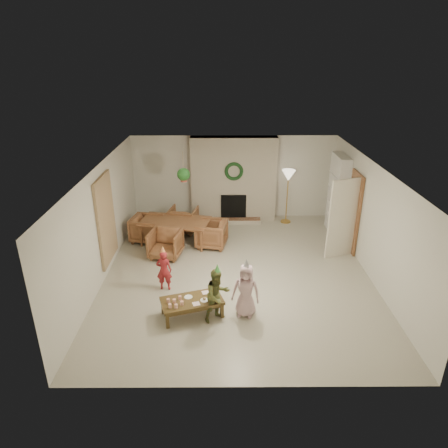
{
  "coord_description": "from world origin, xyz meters",
  "views": [
    {
      "loc": [
        -0.35,
        -8.19,
        4.74
      ],
      "look_at": [
        -0.3,
        0.4,
        1.05
      ],
      "focal_mm": 32.38,
      "sensor_mm": 36.0,
      "label": 1
    }
  ],
  "objects_px": {
    "dining_chair_right": "(211,234)",
    "dining_chair_near": "(166,244)",
    "child_plaid": "(218,295)",
    "dining_chair_far": "(183,220)",
    "dining_chair_left": "(147,229)",
    "dining_table": "(175,232)",
    "child_pink": "(246,291)",
    "child_red": "(164,270)",
    "coffee_table_top": "(192,301)"
  },
  "relations": [
    {
      "from": "dining_chair_near",
      "to": "child_red",
      "type": "relative_size",
      "value": 0.84
    },
    {
      "from": "dining_table",
      "to": "child_pink",
      "type": "bearing_deg",
      "value": -51.02
    },
    {
      "from": "dining_chair_near",
      "to": "dining_chair_left",
      "type": "distance_m",
      "value": 1.12
    },
    {
      "from": "dining_table",
      "to": "coffee_table_top",
      "type": "height_order",
      "value": "dining_table"
    },
    {
      "from": "child_red",
      "to": "dining_chair_far",
      "type": "bearing_deg",
      "value": -90.02
    },
    {
      "from": "dining_chair_far",
      "to": "dining_table",
      "type": "bearing_deg",
      "value": 90.0
    },
    {
      "from": "child_plaid",
      "to": "dining_chair_left",
      "type": "bearing_deg",
      "value": 84.99
    },
    {
      "from": "child_pink",
      "to": "dining_chair_near",
      "type": "bearing_deg",
      "value": 140.24
    },
    {
      "from": "dining_table",
      "to": "dining_chair_right",
      "type": "distance_m",
      "value": 0.99
    },
    {
      "from": "coffee_table_top",
      "to": "child_red",
      "type": "relative_size",
      "value": 1.28
    },
    {
      "from": "dining_chair_right",
      "to": "dining_chair_near",
      "type": "bearing_deg",
      "value": -51.34
    },
    {
      "from": "coffee_table_top",
      "to": "child_pink",
      "type": "height_order",
      "value": "child_pink"
    },
    {
      "from": "dining_chair_right",
      "to": "coffee_table_top",
      "type": "xyz_separation_m",
      "value": [
        -0.3,
        -3.04,
        -0.02
      ]
    },
    {
      "from": "dining_table",
      "to": "child_red",
      "type": "distance_m",
      "value": 2.28
    },
    {
      "from": "dining_chair_far",
      "to": "coffee_table_top",
      "type": "relative_size",
      "value": 0.66
    },
    {
      "from": "dining_table",
      "to": "dining_chair_near",
      "type": "distance_m",
      "value": 0.79
    },
    {
      "from": "dining_chair_right",
      "to": "child_red",
      "type": "distance_m",
      "value": 2.3
    },
    {
      "from": "dining_chair_far",
      "to": "dining_chair_left",
      "type": "bearing_deg",
      "value": 45.0
    },
    {
      "from": "dining_chair_near",
      "to": "dining_chair_far",
      "type": "bearing_deg",
      "value": 90.0
    },
    {
      "from": "dining_chair_right",
      "to": "coffee_table_top",
      "type": "relative_size",
      "value": 0.66
    },
    {
      "from": "dining_chair_near",
      "to": "dining_chair_left",
      "type": "bearing_deg",
      "value": 135.0
    },
    {
      "from": "dining_chair_left",
      "to": "child_red",
      "type": "distance_m",
      "value": 2.55
    },
    {
      "from": "child_pink",
      "to": "dining_chair_left",
      "type": "bearing_deg",
      "value": 139.34
    },
    {
      "from": "dining_chair_near",
      "to": "child_pink",
      "type": "height_order",
      "value": "child_pink"
    },
    {
      "from": "dining_table",
      "to": "dining_chair_near",
      "type": "height_order",
      "value": "dining_chair_near"
    },
    {
      "from": "dining_chair_near",
      "to": "dining_chair_right",
      "type": "distance_m",
      "value": 1.27
    },
    {
      "from": "dining_chair_near",
      "to": "dining_chair_left",
      "type": "relative_size",
      "value": 1.0
    },
    {
      "from": "dining_table",
      "to": "coffee_table_top",
      "type": "relative_size",
      "value": 1.54
    },
    {
      "from": "child_plaid",
      "to": "coffee_table_top",
      "type": "bearing_deg",
      "value": 132.29
    },
    {
      "from": "dining_chair_right",
      "to": "child_pink",
      "type": "height_order",
      "value": "child_pink"
    },
    {
      "from": "dining_chair_far",
      "to": "dining_chair_near",
      "type": "bearing_deg",
      "value": 90.0
    },
    {
      "from": "dining_chair_near",
      "to": "coffee_table_top",
      "type": "bearing_deg",
      "value": -60.46
    },
    {
      "from": "dining_chair_right",
      "to": "child_red",
      "type": "relative_size",
      "value": 0.84
    },
    {
      "from": "dining_chair_right",
      "to": "dining_chair_left",
      "type": "bearing_deg",
      "value": -90.0
    },
    {
      "from": "dining_chair_far",
      "to": "coffee_table_top",
      "type": "distance_m",
      "value": 4.04
    },
    {
      "from": "dining_chair_far",
      "to": "dining_chair_left",
      "type": "distance_m",
      "value": 1.12
    },
    {
      "from": "child_red",
      "to": "child_plaid",
      "type": "xyz_separation_m",
      "value": [
        1.15,
        -1.08,
        0.08
      ]
    },
    {
      "from": "dining_chair_near",
      "to": "child_plaid",
      "type": "height_order",
      "value": "child_plaid"
    },
    {
      "from": "dining_chair_left",
      "to": "child_red",
      "type": "height_order",
      "value": "child_red"
    },
    {
      "from": "dining_chair_right",
      "to": "child_red",
      "type": "xyz_separation_m",
      "value": [
        -0.96,
        -2.08,
        0.11
      ]
    },
    {
      "from": "child_plaid",
      "to": "dining_chair_far",
      "type": "bearing_deg",
      "value": 69.81
    },
    {
      "from": "dining_chair_left",
      "to": "dining_table",
      "type": "bearing_deg",
      "value": -90.0
    },
    {
      "from": "dining_chair_right",
      "to": "child_plaid",
      "type": "distance_m",
      "value": 3.18
    },
    {
      "from": "dining_chair_right",
      "to": "child_pink",
      "type": "relative_size",
      "value": 0.71
    },
    {
      "from": "dining_chair_left",
      "to": "child_plaid",
      "type": "height_order",
      "value": "child_plaid"
    },
    {
      "from": "dining_table",
      "to": "child_pink",
      "type": "xyz_separation_m",
      "value": [
        1.7,
        -3.21,
        0.23
      ]
    },
    {
      "from": "dining_chair_right",
      "to": "child_pink",
      "type": "bearing_deg",
      "value": 24.66
    },
    {
      "from": "dining_chair_near",
      "to": "dining_chair_far",
      "type": "distance_m",
      "value": 1.58
    },
    {
      "from": "dining_chair_far",
      "to": "child_red",
      "type": "bearing_deg",
      "value": 98.52
    },
    {
      "from": "dining_chair_near",
      "to": "dining_chair_far",
      "type": "xyz_separation_m",
      "value": [
        0.3,
        1.55,
        0.0
      ]
    }
  ]
}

